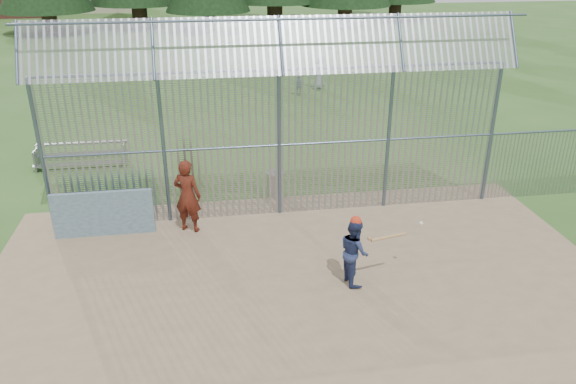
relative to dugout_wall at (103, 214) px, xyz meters
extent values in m
plane|color=#2D511E|center=(4.60, -2.90, -0.62)|extent=(120.00, 120.00, 0.00)
cube|color=#756047|center=(4.60, -3.40, -0.61)|extent=(14.00, 10.00, 0.02)
cube|color=#38566B|center=(0.00, 0.00, 0.00)|extent=(2.50, 0.12, 1.20)
imported|color=navy|center=(5.72, -3.09, 0.15)|extent=(0.66, 0.80, 1.51)
imported|color=maroon|center=(2.13, -0.06, 0.37)|extent=(0.84, 0.71, 1.95)
imported|color=slate|center=(8.60, 14.66, 0.28)|extent=(1.04, 0.95, 1.79)
imported|color=slate|center=(7.38, 13.51, -0.11)|extent=(0.62, 0.32, 1.02)
sphere|color=red|center=(5.72, -3.09, 0.89)|extent=(0.24, 0.24, 0.24)
cylinder|color=#AA7F4C|center=(6.42, -3.24, 0.54)|extent=(0.84, 0.25, 0.07)
sphere|color=#AA7F4C|center=(5.99, -3.24, 0.54)|extent=(0.09, 0.09, 0.09)
sphere|color=white|center=(7.21, -3.01, 0.68)|extent=(0.09, 0.09, 0.09)
cylinder|color=gray|center=(4.65, 1.82, -0.27)|extent=(0.52, 0.52, 0.70)
cylinder|color=#9EA0A5|center=(4.65, 1.82, 0.10)|extent=(0.56, 0.56, 0.05)
sphere|color=#9EA0A5|center=(4.65, 1.82, 0.15)|extent=(0.10, 0.10, 0.10)
cube|color=gray|center=(-1.47, 4.87, -0.42)|extent=(3.00, 0.25, 0.05)
cube|color=gray|center=(-1.47, 5.22, -0.17)|extent=(3.00, 0.25, 0.05)
cube|color=slate|center=(-1.47, 5.57, 0.08)|extent=(3.00, 0.25, 0.05)
cube|color=slate|center=(-2.87, 5.22, -0.27)|extent=(0.06, 0.90, 0.70)
cube|color=gray|center=(-0.07, 5.22, -0.27)|extent=(0.06, 0.90, 0.70)
cylinder|color=#47566B|center=(-1.40, 0.60, 1.38)|extent=(0.10, 0.10, 4.00)
cylinder|color=#47566B|center=(1.60, 0.60, 1.38)|extent=(0.10, 0.10, 4.00)
cylinder|color=#47566B|center=(4.60, 0.60, 1.38)|extent=(0.10, 0.10, 4.00)
cylinder|color=#47566B|center=(7.60, 0.60, 1.38)|extent=(0.10, 0.10, 4.00)
cylinder|color=#47566B|center=(10.60, 0.60, 1.38)|extent=(0.10, 0.10, 4.00)
cylinder|color=#47566B|center=(4.60, 0.60, 3.38)|extent=(12.00, 0.07, 0.07)
cylinder|color=#47566B|center=(4.60, 0.60, 1.38)|extent=(12.00, 0.06, 0.06)
cube|color=gray|center=(4.60, 0.60, 1.38)|extent=(12.00, 0.02, 4.00)
cube|color=gray|center=(4.60, 0.23, 4.03)|extent=(12.00, 0.77, 1.31)
cylinder|color=#47566B|center=(10.60, 0.60, 0.38)|extent=(0.08, 0.08, 2.00)
cylinder|color=#332319|center=(-9.40, 37.10, 0.91)|extent=(1.19, 1.19, 3.06)
cylinder|color=#332319|center=(-2.40, 40.10, 1.09)|extent=(1.33, 1.33, 3.42)
cylinder|color=#332319|center=(3.60, 36.10, 0.82)|extent=(1.12, 1.12, 2.88)
cylinder|color=#332319|center=(9.60, 39.10, 1.18)|extent=(1.40, 1.40, 3.60)
cylinder|color=#332319|center=(15.60, 37.10, 1.00)|extent=(1.26, 1.26, 3.24)
cylinder|color=#332319|center=(21.60, 41.10, 0.91)|extent=(1.19, 1.19, 3.06)
camera|label=1|loc=(2.67, -13.33, 6.28)|focal=35.00mm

